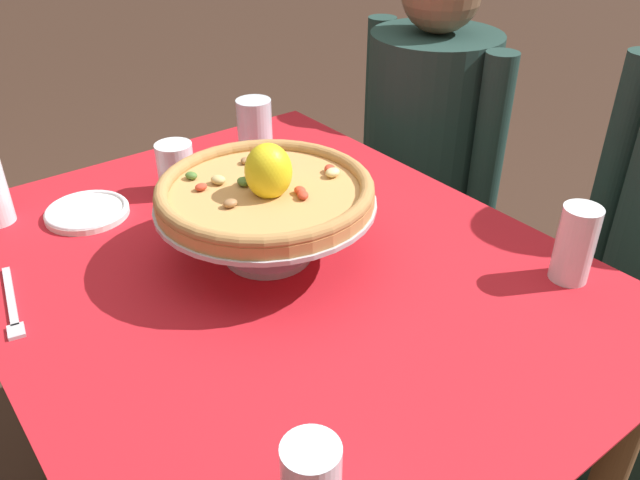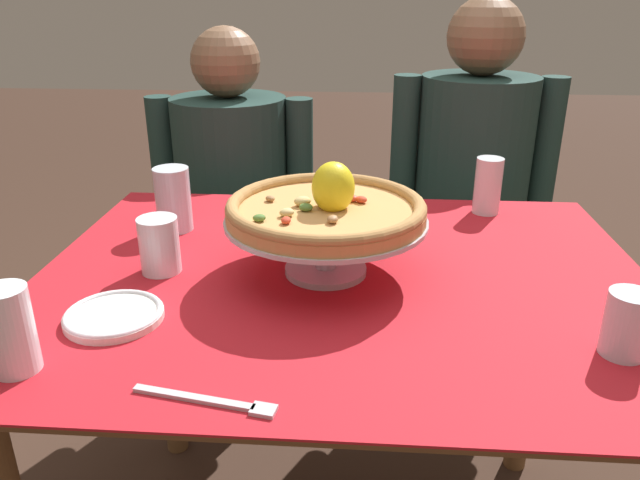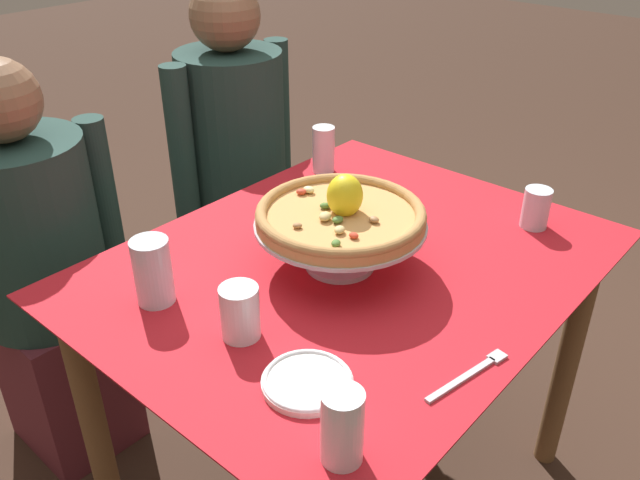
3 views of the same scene
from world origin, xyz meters
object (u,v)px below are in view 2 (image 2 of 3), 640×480
object	(u,v)px
diner_left	(235,225)
diner_right	(468,214)
water_glass_front_right	(626,328)
water_glass_side_left	(160,249)
side_plate	(114,315)
water_glass_back_right	(487,190)
pizza_stand	(326,232)
water_glass_front_left	(11,336)
water_glass_back_left	(174,204)
dinner_fork	(212,401)
pizza	(326,207)

from	to	relation	value
diner_left	diner_right	xyz separation A→B (m)	(0.73, 0.04, 0.04)
water_glass_front_right	diner_left	world-z (taller)	diner_left
water_glass_side_left	water_glass_front_right	size ratio (longest dim) A/B	1.08
side_plate	water_glass_back_right	bearing A→B (deg)	39.02
pizza_stand	water_glass_front_left	world-z (taller)	water_glass_front_left
water_glass_side_left	water_glass_back_left	bearing A→B (deg)	99.61
pizza_stand	diner_right	size ratio (longest dim) A/B	0.30
dinner_fork	diner_right	bearing A→B (deg)	66.31
pizza_stand	water_glass_front_left	size ratio (longest dim) A/B	2.93
pizza_stand	water_glass_front_right	size ratio (longest dim) A/B	3.75
water_glass_back_right	diner_right	world-z (taller)	diner_right
diner_right	water_glass_back_left	bearing A→B (deg)	-141.71
pizza	water_glass_back_right	distance (m)	0.51
pizza_stand	water_glass_back_right	world-z (taller)	water_glass_back_right
water_glass_back_right	side_plate	world-z (taller)	water_glass_back_right
water_glass_side_left	side_plate	xyz separation A→B (m)	(-0.02, -0.18, -0.04)
water_glass_back_right	water_glass_front_right	xyz separation A→B (m)	(0.09, -0.60, -0.01)
pizza_stand	side_plate	bearing A→B (deg)	-148.72
water_glass_side_left	diner_left	xyz separation A→B (m)	(-0.03, 0.76, -0.25)
water_glass_back_left	pizza_stand	bearing A→B (deg)	-29.70
dinner_fork	water_glass_back_right	bearing A→B (deg)	57.57
water_glass_side_left	diner_right	bearing A→B (deg)	48.50
diner_left	pizza	bearing A→B (deg)	-65.70
water_glass_front_left	diner_right	distance (m)	1.40
dinner_fork	diner_left	bearing A→B (deg)	100.64
water_glass_back_left	side_plate	size ratio (longest dim) A/B	0.89
side_plate	diner_left	xyz separation A→B (m)	(-0.01, 0.95, -0.21)
water_glass_front_left	dinner_fork	bearing A→B (deg)	-10.73
water_glass_front_right	pizza_stand	bearing A→B (deg)	151.70
pizza	water_glass_back_left	world-z (taller)	pizza
water_glass_front_right	water_glass_front_left	distance (m)	0.86
side_plate	water_glass_side_left	bearing A→B (deg)	83.90
water_glass_back_right	pizza	bearing A→B (deg)	-135.04
water_glass_front_right	diner_left	size ratio (longest dim) A/B	0.08
pizza	diner_left	xyz separation A→B (m)	(-0.34, 0.75, -0.33)
water_glass_back_left	diner_right	xyz separation A→B (m)	(0.74, 0.59, -0.22)
water_glass_front_right	side_plate	world-z (taller)	water_glass_front_right
water_glass_front_right	water_glass_front_left	bearing A→B (deg)	-173.26
water_glass_side_left	water_glass_back_right	bearing A→B (deg)	29.15
pizza	dinner_fork	world-z (taller)	pizza
water_glass_back_right	water_glass_front_left	xyz separation A→B (m)	(-0.77, -0.70, -0.00)
pizza	water_glass_back_left	distance (m)	0.40
pizza_stand	water_glass_front_right	xyz separation A→B (m)	(0.45, -0.24, -0.04)
dinner_fork	pizza	bearing A→B (deg)	72.92
pizza_stand	water_glass_front_right	bearing A→B (deg)	-28.30
water_glass_back_left	water_glass_back_right	size ratio (longest dim) A/B	1.06
pizza_stand	diner_right	world-z (taller)	diner_right
side_plate	diner_right	size ratio (longest dim) A/B	0.13
water_glass_front_left	side_plate	bearing A→B (deg)	60.30
water_glass_side_left	diner_right	xyz separation A→B (m)	(0.71, 0.80, -0.21)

